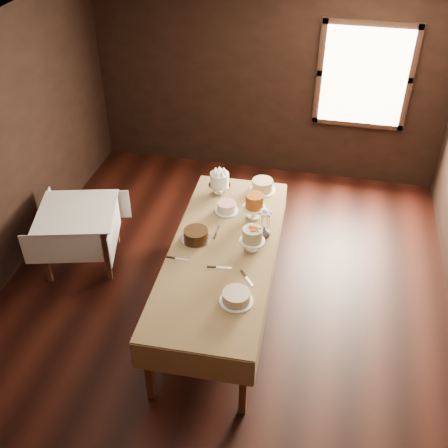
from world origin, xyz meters
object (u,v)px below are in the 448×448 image
(cake_cream, at_px, (236,297))
(cake_server_c, at_px, (218,230))
(cake_meringue, at_px, (220,184))
(display_table, at_px, (222,254))
(cake_chocolate, at_px, (196,235))
(cake_speckled, at_px, (262,186))
(cake_flowers, at_px, (252,240))
(cake_caramel, at_px, (254,207))
(cake_server_a, at_px, (224,268))
(side_table, at_px, (77,217))
(flower_vase, at_px, (264,233))
(cake_lattice, at_px, (227,208))
(cake_server_b, at_px, (249,281))
(cake_server_e, at_px, (182,259))

(cake_cream, bearing_deg, cake_server_c, 112.01)
(cake_meringue, relative_size, cake_cream, 0.85)
(display_table, relative_size, cake_chocolate, 7.88)
(cake_speckled, height_order, cake_cream, cake_speckled)
(cake_flowers, bearing_deg, cake_chocolate, 177.45)
(cake_caramel, distance_m, cake_server_a, 0.91)
(display_table, bearing_deg, side_table, 166.94)
(cake_caramel, bearing_deg, flower_vase, -64.28)
(cake_lattice, distance_m, cake_flowers, 0.72)
(cake_meringue, distance_m, flower_vase, 0.97)
(cake_lattice, bearing_deg, cake_server_c, -93.04)
(flower_vase, bearing_deg, cake_server_a, -118.84)
(cake_caramel, distance_m, cake_chocolate, 0.74)
(cake_speckled, relative_size, cake_caramel, 1.03)
(cake_server_a, bearing_deg, cake_speckled, 76.03)
(cake_speckled, distance_m, cake_cream, 1.86)
(display_table, xyz_separation_m, cake_flowers, (0.29, 0.07, 0.18))
(cake_server_b, bearing_deg, cake_lattice, 164.77)
(display_table, xyz_separation_m, cake_server_e, (-0.35, -0.25, 0.07))
(cake_flowers, distance_m, cake_cream, 0.77)
(cake_lattice, bearing_deg, cake_server_e, -105.50)
(cake_lattice, distance_m, cake_server_c, 0.36)
(display_table, distance_m, cake_server_a, 0.29)
(cake_lattice, distance_m, cake_chocolate, 0.60)
(cake_chocolate, distance_m, cake_server_e, 0.35)
(cake_chocolate, bearing_deg, cake_meringue, 87.42)
(cake_lattice, bearing_deg, cake_server_b, -67.15)
(display_table, bearing_deg, cake_cream, -67.62)
(cake_meringue, distance_m, cake_flowers, 1.09)
(flower_vase, bearing_deg, cake_cream, -95.50)
(cake_server_b, bearing_deg, flower_vase, 139.53)
(cake_caramel, relative_size, cake_server_c, 1.25)
(cake_meringue, relative_size, cake_server_a, 1.24)
(cake_server_c, bearing_deg, cake_server_b, -146.38)
(cake_cream, xyz_separation_m, flower_vase, (0.09, 0.97, 0.02))
(cake_lattice, xyz_separation_m, cake_server_c, (-0.02, -0.36, -0.04))
(display_table, height_order, cake_server_c, cake_server_c)
(cake_cream, bearing_deg, display_table, 112.38)
(cake_lattice, height_order, cake_cream, cake_cream)
(display_table, relative_size, cake_lattice, 9.52)
(cake_server_c, bearing_deg, cake_server_a, -161.02)
(cake_flowers, xyz_separation_m, cake_server_b, (0.06, -0.48, -0.11))
(cake_caramel, height_order, flower_vase, cake_caramel)
(cake_flowers, distance_m, cake_server_e, 0.73)
(cake_caramel, xyz_separation_m, flower_vase, (0.16, -0.34, -0.06))
(cake_lattice, distance_m, cake_server_a, 0.95)
(cake_cream, relative_size, cake_server_c, 1.46)
(cake_flowers, bearing_deg, side_table, 170.48)
(cake_server_a, bearing_deg, cake_meringue, 96.43)
(cake_server_c, relative_size, flower_vase, 1.74)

